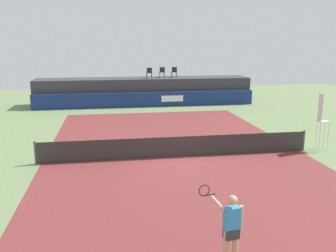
{
  "coord_description": "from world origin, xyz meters",
  "views": [
    {
      "loc": [
        -3.01,
        -15.61,
        5.08
      ],
      "look_at": [
        -0.11,
        2.0,
        1.0
      ],
      "focal_mm": 38.81,
      "sensor_mm": 36.0,
      "label": 1
    }
  ],
  "objects_px": {
    "net_post_near": "(35,153)",
    "spectator_chair_far_left": "(149,72)",
    "spectator_chair_center": "(174,71)",
    "umpire_chair": "(321,118)",
    "tennis_ball": "(148,114)",
    "spectator_chair_left": "(162,72)",
    "tennis_player": "(230,228)",
    "net_post_far": "(304,140)"
  },
  "relations": [
    {
      "from": "net_post_near",
      "to": "spectator_chair_far_left",
      "type": "bearing_deg",
      "value": 66.12
    },
    {
      "from": "spectator_chair_far_left",
      "to": "spectator_chair_center",
      "type": "xyz_separation_m",
      "value": [
        2.23,
        0.54,
        0.0
      ]
    },
    {
      "from": "umpire_chair",
      "to": "tennis_ball",
      "type": "bearing_deg",
      "value": 125.74
    },
    {
      "from": "spectator_chair_far_left",
      "to": "umpire_chair",
      "type": "distance_m",
      "value": 16.39
    },
    {
      "from": "spectator_chair_left",
      "to": "tennis_ball",
      "type": "relative_size",
      "value": 13.06
    },
    {
      "from": "umpire_chair",
      "to": "tennis_player",
      "type": "relative_size",
      "value": 1.56
    },
    {
      "from": "umpire_chair",
      "to": "tennis_ball",
      "type": "relative_size",
      "value": 40.59
    },
    {
      "from": "spectator_chair_left",
      "to": "spectator_chair_center",
      "type": "relative_size",
      "value": 1.0
    },
    {
      "from": "net_post_far",
      "to": "tennis_ball",
      "type": "bearing_deg",
      "value": 122.46
    },
    {
      "from": "spectator_chair_left",
      "to": "tennis_ball",
      "type": "height_order",
      "value": "spectator_chair_left"
    },
    {
      "from": "umpire_chair",
      "to": "net_post_near",
      "type": "height_order",
      "value": "umpire_chair"
    },
    {
      "from": "net_post_near",
      "to": "tennis_player",
      "type": "xyz_separation_m",
      "value": [
        5.83,
        -8.38,
        0.46
      ]
    },
    {
      "from": "spectator_chair_left",
      "to": "tennis_player",
      "type": "xyz_separation_m",
      "value": [
        -1.95,
        -23.81,
        -1.73
      ]
    },
    {
      "from": "spectator_chair_far_left",
      "to": "spectator_chair_left",
      "type": "xyz_separation_m",
      "value": [
        1.15,
        0.46,
        0.0
      ]
    },
    {
      "from": "spectator_chair_far_left",
      "to": "net_post_far",
      "type": "height_order",
      "value": "spectator_chair_far_left"
    },
    {
      "from": "spectator_chair_center",
      "to": "net_post_near",
      "type": "relative_size",
      "value": 0.89
    },
    {
      "from": "spectator_chair_far_left",
      "to": "tennis_ball",
      "type": "height_order",
      "value": "spectator_chair_far_left"
    },
    {
      "from": "spectator_chair_center",
      "to": "umpire_chair",
      "type": "bearing_deg",
      "value": -74.21
    },
    {
      "from": "tennis_player",
      "to": "tennis_ball",
      "type": "bearing_deg",
      "value": 89.58
    },
    {
      "from": "umpire_chair",
      "to": "spectator_chair_left",
      "type": "bearing_deg",
      "value": 109.49
    },
    {
      "from": "tennis_ball",
      "to": "net_post_far",
      "type": "bearing_deg",
      "value": -57.54
    },
    {
      "from": "spectator_chair_far_left",
      "to": "umpire_chair",
      "type": "height_order",
      "value": "spectator_chair_far_left"
    },
    {
      "from": "net_post_near",
      "to": "spectator_chair_left",
      "type": "bearing_deg",
      "value": 63.24
    },
    {
      "from": "spectator_chair_center",
      "to": "net_post_near",
      "type": "distance_m",
      "value": 17.99
    },
    {
      "from": "tennis_player",
      "to": "umpire_chair",
      "type": "bearing_deg",
      "value": 48.61
    },
    {
      "from": "tennis_player",
      "to": "spectator_chair_far_left",
      "type": "bearing_deg",
      "value": 88.05
    },
    {
      "from": "spectator_chair_far_left",
      "to": "tennis_ball",
      "type": "relative_size",
      "value": 13.06
    },
    {
      "from": "spectator_chair_left",
      "to": "spectator_chair_far_left",
      "type": "bearing_deg",
      "value": -158.26
    },
    {
      "from": "tennis_player",
      "to": "tennis_ball",
      "type": "height_order",
      "value": "tennis_player"
    },
    {
      "from": "tennis_player",
      "to": "spectator_chair_left",
      "type": "bearing_deg",
      "value": 85.33
    },
    {
      "from": "net_post_far",
      "to": "net_post_near",
      "type": "bearing_deg",
      "value": 180.0
    },
    {
      "from": "spectator_chair_far_left",
      "to": "tennis_player",
      "type": "distance_m",
      "value": 23.43
    },
    {
      "from": "umpire_chair",
      "to": "net_post_far",
      "type": "height_order",
      "value": "umpire_chair"
    },
    {
      "from": "spectator_chair_left",
      "to": "spectator_chair_center",
      "type": "distance_m",
      "value": 1.08
    },
    {
      "from": "spectator_chair_far_left",
      "to": "tennis_player",
      "type": "height_order",
      "value": "spectator_chair_far_left"
    },
    {
      "from": "spectator_chair_far_left",
      "to": "spectator_chair_center",
      "type": "bearing_deg",
      "value": 13.64
    },
    {
      "from": "umpire_chair",
      "to": "net_post_near",
      "type": "xyz_separation_m",
      "value": [
        -13.24,
        -0.01,
        -1.09
      ]
    },
    {
      "from": "umpire_chair",
      "to": "net_post_near",
      "type": "bearing_deg",
      "value": -179.94
    },
    {
      "from": "spectator_chair_center",
      "to": "tennis_ball",
      "type": "distance_m",
      "value": 6.67
    },
    {
      "from": "spectator_chair_center",
      "to": "tennis_player",
      "type": "distance_m",
      "value": 24.15
    },
    {
      "from": "net_post_far",
      "to": "tennis_player",
      "type": "distance_m",
      "value": 10.66
    },
    {
      "from": "net_post_near",
      "to": "tennis_ball",
      "type": "xyz_separation_m",
      "value": [
        5.97,
        10.11,
        -0.46
      ]
    }
  ]
}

